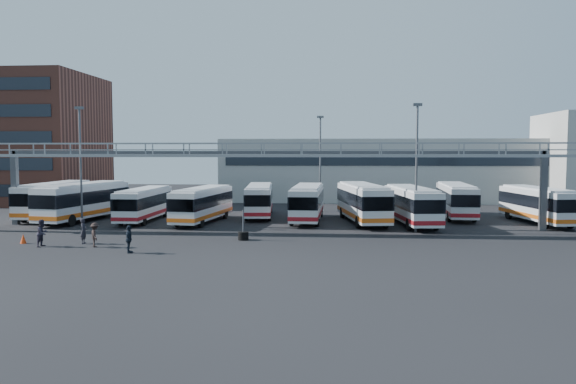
# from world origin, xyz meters

# --- Properties ---
(ground) EXTENTS (140.00, 140.00, 0.00)m
(ground) POSITION_xyz_m (0.00, 0.00, 0.00)
(ground) COLOR black
(ground) RESTS_ON ground
(gantry) EXTENTS (51.40, 5.15, 7.10)m
(gantry) POSITION_xyz_m (0.00, 5.87, 5.51)
(gantry) COLOR gray
(gantry) RESTS_ON ground
(apartment_building) EXTENTS (18.00, 15.00, 16.00)m
(apartment_building) POSITION_xyz_m (-34.00, 30.00, 8.00)
(apartment_building) COLOR brown
(apartment_building) RESTS_ON ground
(warehouse) EXTENTS (42.00, 14.00, 8.00)m
(warehouse) POSITION_xyz_m (12.00, 38.00, 4.00)
(warehouse) COLOR #9E9E99
(warehouse) RESTS_ON ground
(light_pole_left) EXTENTS (0.70, 0.35, 10.21)m
(light_pole_left) POSITION_xyz_m (-16.00, 8.00, 5.73)
(light_pole_left) COLOR #4C4F54
(light_pole_left) RESTS_ON ground
(light_pole_mid) EXTENTS (0.70, 0.35, 10.21)m
(light_pole_mid) POSITION_xyz_m (12.00, 7.00, 5.73)
(light_pole_mid) COLOR #4C4F54
(light_pole_mid) RESTS_ON ground
(light_pole_back) EXTENTS (0.70, 0.35, 10.21)m
(light_pole_back) POSITION_xyz_m (4.00, 22.00, 5.73)
(light_pole_back) COLOR #4C4F54
(light_pole_back) RESTS_ON ground
(bus_0) EXTENTS (2.68, 11.32, 3.43)m
(bus_0) POSITION_xyz_m (-21.39, 13.95, 1.90)
(bus_0) COLOR silver
(bus_0) RESTS_ON ground
(bus_1) EXTENTS (4.46, 11.87, 3.52)m
(bus_1) POSITION_xyz_m (-17.57, 11.77, 1.95)
(bus_1) COLOR silver
(bus_1) RESTS_ON ground
(bus_2) EXTENTS (2.33, 10.04, 3.05)m
(bus_2) POSITION_xyz_m (-11.94, 12.07, 1.69)
(bus_2) COLOR silver
(bus_2) RESTS_ON ground
(bus_3) EXTENTS (3.63, 10.68, 3.18)m
(bus_3) POSITION_xyz_m (-6.35, 11.57, 1.76)
(bus_3) COLOR silver
(bus_3) RESTS_ON ground
(bus_4) EXTENTS (3.40, 10.60, 3.16)m
(bus_4) POSITION_xyz_m (-1.84, 16.50, 1.75)
(bus_4) COLOR silver
(bus_4) RESTS_ON ground
(bus_5) EXTENTS (2.77, 10.94, 3.31)m
(bus_5) POSITION_xyz_m (3.05, 13.27, 1.83)
(bus_5) COLOR silver
(bus_5) RESTS_ON ground
(bus_6) EXTENTS (4.53, 11.77, 3.49)m
(bus_6) POSITION_xyz_m (8.08, 12.64, 1.93)
(bus_6) COLOR silver
(bus_6) RESTS_ON ground
(bus_7) EXTENTS (3.84, 11.16, 3.32)m
(bus_7) POSITION_xyz_m (12.27, 11.44, 1.84)
(bus_7) COLOR silver
(bus_7) RESTS_ON ground
(bus_8) EXTENTS (3.14, 10.98, 3.30)m
(bus_8) POSITION_xyz_m (17.27, 17.11, 1.82)
(bus_8) COLOR silver
(bus_8) RESTS_ON ground
(bus_9) EXTENTS (3.94, 10.85, 3.22)m
(bus_9) POSITION_xyz_m (23.64, 13.38, 1.78)
(bus_9) COLOR silver
(bus_9) RESTS_ON ground
(pedestrian_a) EXTENTS (0.51, 0.70, 1.79)m
(pedestrian_a) POSITION_xyz_m (-11.89, -0.62, 0.89)
(pedestrian_a) COLOR black
(pedestrian_a) RESTS_ON ground
(pedestrian_b) EXTENTS (0.84, 1.00, 1.84)m
(pedestrian_b) POSITION_xyz_m (-14.16, -1.98, 0.92)
(pedestrian_b) COLOR #26222F
(pedestrian_b) RESTS_ON ground
(pedestrian_c) EXTENTS (1.06, 1.23, 1.66)m
(pedestrian_c) POSITION_xyz_m (-10.50, -1.93, 0.83)
(pedestrian_c) COLOR black
(pedestrian_c) RESTS_ON ground
(pedestrian_d) EXTENTS (0.63, 1.11, 1.77)m
(pedestrian_d) POSITION_xyz_m (-7.43, -3.89, 0.89)
(pedestrian_d) COLOR black
(pedestrian_d) RESTS_ON ground
(cone_right) EXTENTS (0.50, 0.50, 0.66)m
(cone_right) POSITION_xyz_m (-16.16, -0.88, 0.33)
(cone_right) COLOR red
(cone_right) RESTS_ON ground
(tire_stack) EXTENTS (0.77, 0.77, 2.19)m
(tire_stack) POSITION_xyz_m (-1.07, 1.91, 0.37)
(tire_stack) COLOR black
(tire_stack) RESTS_ON ground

